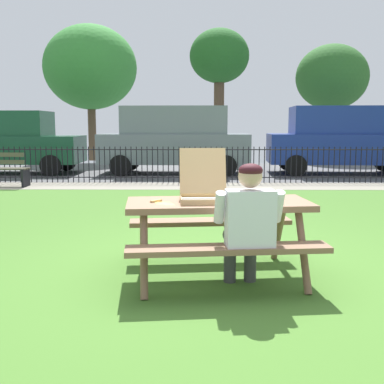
{
  "coord_description": "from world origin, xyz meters",
  "views": [
    {
      "loc": [
        -0.2,
        -4.99,
        1.52
      ],
      "look_at": [
        -0.27,
        0.47,
        0.75
      ],
      "focal_mm": 44.71,
      "sensor_mm": 36.0,
      "label": 1
    }
  ],
  "objects": [
    {
      "name": "pizza_slice_on_table",
      "position": [
        -0.55,
        -0.44,
        0.78
      ],
      "size": [
        0.26,
        0.25,
        0.02
      ],
      "color": "#F0C74D",
      "rests_on": "picnic_table_foreground"
    },
    {
      "name": "street_asphalt",
      "position": [
        0.0,
        10.78,
        -0.01
      ],
      "size": [
        28.0,
        6.44,
        0.01
      ],
      "primitive_type": "cube",
      "color": "#515154"
    },
    {
      "name": "far_tree_center",
      "position": [
        0.68,
        15.61,
        4.26
      ],
      "size": [
        2.5,
        2.5,
        5.51
      ],
      "color": "brown",
      "rests_on": "ground"
    },
    {
      "name": "parked_car_center",
      "position": [
        -0.92,
        9.97,
        1.1
      ],
      "size": [
        4.63,
        2.02,
        2.08
      ],
      "color": "slate",
      "rests_on": "ground"
    },
    {
      "name": "iron_fence_streetside",
      "position": [
        -0.0,
        7.56,
        0.49
      ],
      "size": [
        21.18,
        0.03,
        0.95
      ],
      "color": "black",
      "rests_on": "ground"
    },
    {
      "name": "adult_at_table",
      "position": [
        0.24,
        -0.8,
        0.66
      ],
      "size": [
        0.63,
        0.62,
        1.19
      ],
      "color": "#3F3F3F",
      "rests_on": "ground"
    },
    {
      "name": "far_tree_midleft",
      "position": [
        -4.75,
        15.61,
        3.91
      ],
      "size": [
        3.9,
        3.9,
        5.68
      ],
      "color": "brown",
      "rests_on": "ground"
    },
    {
      "name": "picnic_table_foreground",
      "position": [
        0.0,
        -0.32,
        0.6
      ],
      "size": [
        1.94,
        1.66,
        0.79
      ],
      "color": "brown",
      "rests_on": "ground"
    },
    {
      "name": "parked_car_left",
      "position": [
        -6.11,
        9.97,
        1.01
      ],
      "size": [
        4.42,
        1.95,
        1.94
      ],
      "color": "#194C30",
      "rests_on": "ground"
    },
    {
      "name": "parked_car_right",
      "position": [
        4.32,
        9.97,
        1.1
      ],
      "size": [
        4.69,
        2.15,
        2.08
      ],
      "color": "navy",
      "rests_on": "ground"
    },
    {
      "name": "pizza_box_open",
      "position": [
        -0.14,
        -0.26,
        0.89
      ],
      "size": [
        0.51,
        0.58,
        0.51
      ],
      "color": "tan",
      "rests_on": "picnic_table_foreground"
    },
    {
      "name": "cobblestone_walkway",
      "position": [
        0.0,
        6.86,
        -0.0
      ],
      "size": [
        28.0,
        1.4,
        0.01
      ],
      "primitive_type": "cube",
      "color": "gray"
    },
    {
      "name": "ground",
      "position": [
        0.0,
        1.78,
        -0.01
      ],
      "size": [
        28.0,
        11.56,
        0.02
      ],
      "primitive_type": "cube",
      "color": "#46762B"
    },
    {
      "name": "far_tree_midright",
      "position": [
        5.42,
        15.61,
        3.47
      ],
      "size": [
        3.01,
        3.01,
        4.86
      ],
      "color": "brown",
      "rests_on": "ground"
    }
  ]
}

